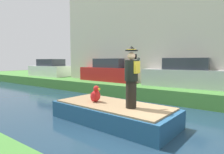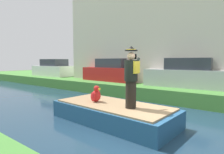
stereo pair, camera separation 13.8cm
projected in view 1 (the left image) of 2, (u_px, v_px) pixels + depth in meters
ground_plane at (155, 135)px, 5.39m from camera, size 80.00×80.00×0.00m
canal_water at (155, 133)px, 5.38m from camera, size 6.83×48.00×0.10m
grass_bank_far at (209, 88)px, 12.26m from camera, size 10.38×48.00×0.77m
boat at (112, 113)px, 6.25m from camera, size 2.02×4.29×0.61m
person_pirate at (131, 77)px, 5.59m from camera, size 0.61×0.42×1.85m
parrot_plush at (96, 95)px, 6.48m from camera, size 0.36×0.35×0.57m
parked_car_silver at (184, 74)px, 9.99m from camera, size 1.90×4.08×1.50m
parked_car_red at (110, 71)px, 12.89m from camera, size 1.80×4.04×1.50m
parked_car_white at (50, 69)px, 16.86m from camera, size 1.83×4.05×1.50m
building_row at (172, 34)px, 13.99m from camera, size 7.88×13.49×6.71m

